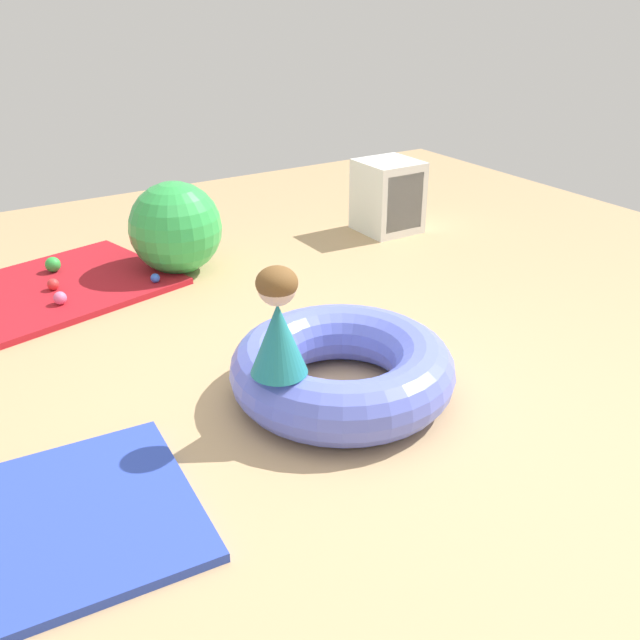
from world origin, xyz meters
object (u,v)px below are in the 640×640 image
object	(u,v)px
inflatable_cushion	(342,369)
play_ball_blue	(155,278)
play_ball_pink	(60,298)
play_ball_red	(53,284)
child_in_teal	(278,323)
exercise_ball_large	(176,228)
storage_cube	(390,197)
play_ball_green	(53,264)

from	to	relation	value
inflatable_cushion	play_ball_blue	distance (m)	1.78
play_ball_pink	play_ball_red	world-z (taller)	play_ball_pink
child_in_teal	play_ball_pink	size ratio (longest dim) A/B	6.08
child_in_teal	play_ball_blue	size ratio (longest dim) A/B	8.04
play_ball_pink	play_ball_blue	distance (m)	0.61
play_ball_pink	exercise_ball_large	world-z (taller)	exercise_ball_large
inflatable_cushion	storage_cube	world-z (taller)	storage_cube
play_ball_red	exercise_ball_large	size ratio (longest dim) A/B	0.12
inflatable_cushion	storage_cube	size ratio (longest dim) A/B	1.94
inflatable_cushion	storage_cube	distance (m)	2.54
play_ball_green	play_ball_blue	bearing A→B (deg)	-46.85
exercise_ball_large	play_ball_pink	bearing A→B (deg)	-165.88
child_in_teal	storage_cube	xyz separation A→B (m)	(2.10, 1.96, -0.25)
child_in_teal	play_ball_pink	world-z (taller)	child_in_teal
storage_cube	child_in_teal	bearing A→B (deg)	-136.97
inflatable_cushion	play_ball_blue	size ratio (longest dim) A/B	17.74
child_in_teal	play_ball_green	xyz separation A→B (m)	(-0.42, 2.40, -0.44)
play_ball_blue	play_ball_green	bearing A→B (deg)	133.15
play_ball_blue	play_ball_red	distance (m)	0.64
play_ball_blue	play_ball_red	world-z (taller)	play_ball_red
exercise_ball_large	play_ball_blue	bearing A→B (deg)	-140.91
play_ball_green	exercise_ball_large	distance (m)	0.87
exercise_ball_large	child_in_teal	bearing A→B (deg)	-99.55
play_ball_pink	play_ball_blue	xyz separation A→B (m)	(0.61, 0.02, -0.01)
inflatable_cushion	play_ball_red	world-z (taller)	inflatable_cushion
play_ball_blue	exercise_ball_large	bearing A→B (deg)	39.09
inflatable_cushion	play_ball_red	size ratio (longest dim) A/B	14.55
inflatable_cushion	play_ball_pink	distance (m)	1.96
child_in_teal	play_ball_pink	xyz separation A→B (m)	(-0.51, 1.83, -0.45)
play_ball_blue	inflatable_cushion	bearing A→B (deg)	-80.52
inflatable_cushion	play_ball_blue	bearing A→B (deg)	99.48
inflatable_cushion	play_ball_pink	bearing A→B (deg)	117.53
inflatable_cushion	play_ball_green	bearing A→B (deg)	109.34
play_ball_green	play_ball_red	bearing A→B (deg)	-103.74
child_in_teal	exercise_ball_large	size ratio (longest dim) A/B	0.78
play_ball_pink	play_ball_red	distance (m)	0.25
storage_cube	exercise_ball_large	bearing A→B (deg)	177.27
inflatable_cushion	play_ball_green	world-z (taller)	inflatable_cushion
play_ball_red	child_in_teal	bearing A→B (deg)	-76.60
play_ball_red	inflatable_cushion	bearing A→B (deg)	-65.94
inflatable_cushion	play_ball_pink	xyz separation A→B (m)	(-0.91, 1.74, -0.07)
play_ball_blue	storage_cube	size ratio (longest dim) A/B	0.11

